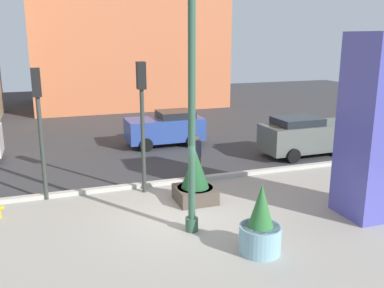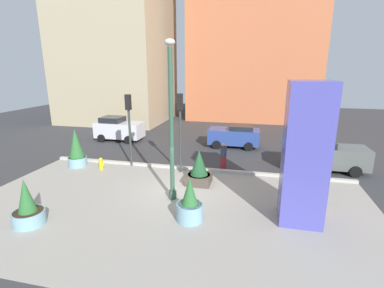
{
  "view_description": "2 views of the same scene",
  "coord_description": "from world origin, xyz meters",
  "px_view_note": "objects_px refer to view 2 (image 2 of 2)",
  "views": [
    {
      "loc": [
        -3.63,
        -11.27,
        5.35
      ],
      "look_at": [
        0.47,
        0.49,
        2.18
      ],
      "focal_mm": 39.68,
      "sensor_mm": 36.0,
      "label": 1
    },
    {
      "loc": [
        3.66,
        -12.55,
        5.94
      ],
      "look_at": [
        0.65,
        0.27,
        2.39
      ],
      "focal_mm": 26.75,
      "sensor_mm": 36.0,
      "label": 2
    }
  ],
  "objects_px": {
    "lamp_post": "(171,126)",
    "potted_plant_near_right": "(76,149)",
    "potted_plant_by_pillar": "(199,170)",
    "art_pillar_blue": "(305,155)",
    "potted_plant_curbside": "(190,205)",
    "car_far_lane": "(325,155)",
    "traffic_light_far_side": "(180,120)",
    "potted_plant_mid_plaza": "(28,208)",
    "car_curb_east": "(119,129)",
    "traffic_light_corner": "(129,118)",
    "fire_hydrant": "(101,164)",
    "car_intersection": "(234,136)",
    "pedestrian_by_curb": "(223,155)"
  },
  "relations": [
    {
      "from": "traffic_light_corner",
      "to": "traffic_light_far_side",
      "type": "relative_size",
      "value": 0.97
    },
    {
      "from": "potted_plant_mid_plaza",
      "to": "potted_plant_by_pillar",
      "type": "distance_m",
      "value": 7.83
    },
    {
      "from": "car_far_lane",
      "to": "potted_plant_curbside",
      "type": "bearing_deg",
      "value": -130.66
    },
    {
      "from": "lamp_post",
      "to": "fire_hydrant",
      "type": "bearing_deg",
      "value": 152.42
    },
    {
      "from": "art_pillar_blue",
      "to": "car_intersection",
      "type": "distance_m",
      "value": 11.1
    },
    {
      "from": "potted_plant_curbside",
      "to": "potted_plant_by_pillar",
      "type": "relative_size",
      "value": 1.0
    },
    {
      "from": "art_pillar_blue",
      "to": "traffic_light_far_side",
      "type": "bearing_deg",
      "value": 145.67
    },
    {
      "from": "lamp_post",
      "to": "art_pillar_blue",
      "type": "bearing_deg",
      "value": -6.97
    },
    {
      "from": "lamp_post",
      "to": "potted_plant_near_right",
      "type": "distance_m",
      "value": 8.02
    },
    {
      "from": "pedestrian_by_curb",
      "to": "car_curb_east",
      "type": "bearing_deg",
      "value": 151.76
    },
    {
      "from": "car_intersection",
      "to": "potted_plant_near_right",
      "type": "bearing_deg",
      "value": -143.44
    },
    {
      "from": "potted_plant_curbside",
      "to": "car_far_lane",
      "type": "distance_m",
      "value": 9.84
    },
    {
      "from": "potted_plant_mid_plaza",
      "to": "fire_hydrant",
      "type": "xyz_separation_m",
      "value": [
        -0.52,
        6.19,
        -0.32
      ]
    },
    {
      "from": "potted_plant_by_pillar",
      "to": "potted_plant_near_right",
      "type": "bearing_deg",
      "value": 172.97
    },
    {
      "from": "fire_hydrant",
      "to": "traffic_light_far_side",
      "type": "height_order",
      "value": "traffic_light_far_side"
    },
    {
      "from": "traffic_light_far_side",
      "to": "car_curb_east",
      "type": "bearing_deg",
      "value": 138.93
    },
    {
      "from": "potted_plant_curbside",
      "to": "potted_plant_by_pillar",
      "type": "distance_m",
      "value": 3.78
    },
    {
      "from": "traffic_light_corner",
      "to": "art_pillar_blue",
      "type": "bearing_deg",
      "value": -26.0
    },
    {
      "from": "art_pillar_blue",
      "to": "potted_plant_near_right",
      "type": "height_order",
      "value": "art_pillar_blue"
    },
    {
      "from": "art_pillar_blue",
      "to": "potted_plant_by_pillar",
      "type": "distance_m",
      "value": 5.73
    },
    {
      "from": "car_intersection",
      "to": "car_far_lane",
      "type": "bearing_deg",
      "value": -34.96
    },
    {
      "from": "potted_plant_by_pillar",
      "to": "traffic_light_corner",
      "type": "bearing_deg",
      "value": 158.55
    },
    {
      "from": "potted_plant_near_right",
      "to": "fire_hydrant",
      "type": "relative_size",
      "value": 3.17
    },
    {
      "from": "traffic_light_far_side",
      "to": "pedestrian_by_curb",
      "type": "height_order",
      "value": "traffic_light_far_side"
    },
    {
      "from": "traffic_light_far_side",
      "to": "car_far_lane",
      "type": "relative_size",
      "value": 1.01
    },
    {
      "from": "art_pillar_blue",
      "to": "pedestrian_by_curb",
      "type": "xyz_separation_m",
      "value": [
        -3.69,
        5.21,
        -1.84
      ]
    },
    {
      "from": "art_pillar_blue",
      "to": "fire_hydrant",
      "type": "height_order",
      "value": "art_pillar_blue"
    },
    {
      "from": "fire_hydrant",
      "to": "car_intersection",
      "type": "distance_m",
      "value": 10.07
    },
    {
      "from": "car_curb_east",
      "to": "pedestrian_by_curb",
      "type": "xyz_separation_m",
      "value": [
        9.37,
        -5.03,
        -0.08
      ]
    },
    {
      "from": "fire_hydrant",
      "to": "pedestrian_by_curb",
      "type": "bearing_deg",
      "value": 14.07
    },
    {
      "from": "art_pillar_blue",
      "to": "potted_plant_by_pillar",
      "type": "bearing_deg",
      "value": 149.76
    },
    {
      "from": "art_pillar_blue",
      "to": "car_intersection",
      "type": "xyz_separation_m",
      "value": [
        -3.49,
        10.37,
        -1.86
      ]
    },
    {
      "from": "fire_hydrant",
      "to": "lamp_post",
      "type": "bearing_deg",
      "value": -27.58
    },
    {
      "from": "fire_hydrant",
      "to": "traffic_light_corner",
      "type": "relative_size",
      "value": 0.17
    },
    {
      "from": "traffic_light_corner",
      "to": "traffic_light_far_side",
      "type": "bearing_deg",
      "value": -7.28
    },
    {
      "from": "art_pillar_blue",
      "to": "traffic_light_corner",
      "type": "distance_m",
      "value": 10.37
    },
    {
      "from": "car_curb_east",
      "to": "car_intersection",
      "type": "bearing_deg",
      "value": 0.81
    },
    {
      "from": "potted_plant_by_pillar",
      "to": "traffic_light_corner",
      "type": "relative_size",
      "value": 0.42
    },
    {
      "from": "potted_plant_mid_plaza",
      "to": "lamp_post",
      "type": "bearing_deg",
      "value": 35.65
    },
    {
      "from": "lamp_post",
      "to": "car_far_lane",
      "type": "height_order",
      "value": "lamp_post"
    },
    {
      "from": "car_curb_east",
      "to": "pedestrian_by_curb",
      "type": "bearing_deg",
      "value": -28.24
    },
    {
      "from": "traffic_light_far_side",
      "to": "car_curb_east",
      "type": "distance_m",
      "value": 9.53
    },
    {
      "from": "car_intersection",
      "to": "car_curb_east",
      "type": "bearing_deg",
      "value": -179.19
    },
    {
      "from": "lamp_post",
      "to": "fire_hydrant",
      "type": "height_order",
      "value": "lamp_post"
    },
    {
      "from": "fire_hydrant",
      "to": "traffic_light_corner",
      "type": "height_order",
      "value": "traffic_light_corner"
    },
    {
      "from": "lamp_post",
      "to": "potted_plant_near_right",
      "type": "bearing_deg",
      "value": 156.86
    },
    {
      "from": "art_pillar_blue",
      "to": "fire_hydrant",
      "type": "distance_m",
      "value": 11.54
    },
    {
      "from": "potted_plant_mid_plaza",
      "to": "car_curb_east",
      "type": "relative_size",
      "value": 0.49
    },
    {
      "from": "potted_plant_mid_plaza",
      "to": "traffic_light_far_side",
      "type": "relative_size",
      "value": 0.41
    },
    {
      "from": "traffic_light_far_side",
      "to": "potted_plant_curbside",
      "type": "bearing_deg",
      "value": -70.8
    }
  ]
}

